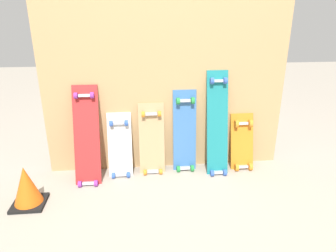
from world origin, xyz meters
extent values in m
plane|color=#A89E8E|center=(0.00, 0.00, 0.00)|extent=(12.00, 12.00, 0.00)
cube|color=tan|center=(0.00, 0.07, 0.91)|extent=(2.11, 0.04, 1.81)
cube|color=#B22626|center=(-0.69, -0.10, 0.36)|extent=(0.21, 0.29, 0.87)
cube|color=#B7B7BF|center=(-0.69, -0.23, 0.02)|extent=(0.10, 0.04, 0.03)
cube|color=#B7B7BF|center=(-0.69, -0.01, 0.72)|extent=(0.10, 0.04, 0.03)
cylinder|color=purple|center=(-0.75, -0.25, 0.03)|extent=(0.03, 0.05, 0.05)
cylinder|color=purple|center=(-0.62, -0.25, 0.03)|extent=(0.03, 0.05, 0.05)
cylinder|color=purple|center=(-0.75, -0.03, 0.72)|extent=(0.03, 0.05, 0.05)
cylinder|color=purple|center=(-0.62, -0.03, 0.72)|extent=(0.03, 0.05, 0.05)
cube|color=silver|center=(-0.42, -0.04, 0.24)|extent=(0.21, 0.17, 0.62)
cube|color=#B7B7BF|center=(-0.42, -0.12, 0.02)|extent=(0.09, 0.04, 0.03)
cube|color=#B7B7BF|center=(-0.42, 0.00, 0.46)|extent=(0.09, 0.04, 0.03)
cylinder|color=#3359B2|center=(-0.49, -0.13, 0.03)|extent=(0.03, 0.05, 0.05)
cylinder|color=#3359B2|center=(-0.36, -0.13, 0.03)|extent=(0.03, 0.05, 0.05)
cylinder|color=#3359B2|center=(-0.49, -0.02, 0.47)|extent=(0.03, 0.05, 0.05)
cylinder|color=#3359B2|center=(-0.36, -0.02, 0.47)|extent=(0.03, 0.05, 0.05)
cube|color=tan|center=(-0.14, -0.02, 0.28)|extent=(0.23, 0.14, 0.70)
cube|color=#B7B7BF|center=(-0.14, -0.09, 0.02)|extent=(0.10, 0.04, 0.03)
cube|color=#B7B7BF|center=(-0.14, 0.00, 0.54)|extent=(0.10, 0.04, 0.03)
cylinder|color=orange|center=(-0.21, -0.11, 0.02)|extent=(0.03, 0.05, 0.05)
cylinder|color=orange|center=(-0.07, -0.11, 0.02)|extent=(0.03, 0.05, 0.05)
cylinder|color=orange|center=(-0.21, -0.01, 0.54)|extent=(0.03, 0.05, 0.05)
cylinder|color=orange|center=(-0.07, -0.01, 0.54)|extent=(0.03, 0.05, 0.05)
cube|color=#386BAD|center=(0.16, 0.00, 0.33)|extent=(0.21, 0.11, 0.80)
cube|color=#B7B7BF|center=(0.16, -0.06, 0.03)|extent=(0.09, 0.04, 0.03)
cube|color=#B7B7BF|center=(0.16, 0.01, 0.65)|extent=(0.09, 0.04, 0.03)
cylinder|color=#268C3F|center=(0.09, -0.08, 0.03)|extent=(0.03, 0.06, 0.06)
cylinder|color=#268C3F|center=(0.22, -0.08, 0.03)|extent=(0.03, 0.06, 0.06)
cylinder|color=#268C3F|center=(0.09, -0.01, 0.65)|extent=(0.03, 0.06, 0.06)
cylinder|color=#268C3F|center=(0.22, -0.01, 0.65)|extent=(0.03, 0.06, 0.06)
cube|color=#197A7F|center=(0.44, -0.06, 0.41)|extent=(0.19, 0.22, 0.97)
cube|color=#B7B7BF|center=(0.44, -0.17, 0.02)|extent=(0.08, 0.04, 0.03)
cube|color=#B7B7BF|center=(0.44, 0.00, 0.81)|extent=(0.08, 0.04, 0.03)
cylinder|color=#3359B2|center=(0.38, -0.19, 0.03)|extent=(0.03, 0.05, 0.05)
cylinder|color=#3359B2|center=(0.50, -0.19, 0.03)|extent=(0.03, 0.05, 0.05)
cylinder|color=#3359B2|center=(0.38, -0.02, 0.82)|extent=(0.03, 0.05, 0.05)
cylinder|color=#3359B2|center=(0.50, -0.02, 0.82)|extent=(0.03, 0.05, 0.05)
cube|color=orange|center=(0.69, -0.03, 0.22)|extent=(0.21, 0.16, 0.57)
cube|color=#B7B7BF|center=(0.69, -0.10, 0.03)|extent=(0.09, 0.04, 0.03)
cube|color=#B7B7BF|center=(0.69, 0.00, 0.42)|extent=(0.09, 0.04, 0.03)
cylinder|color=orange|center=(0.62, -0.12, 0.03)|extent=(0.03, 0.07, 0.07)
cylinder|color=orange|center=(0.76, -0.12, 0.03)|extent=(0.03, 0.07, 0.07)
cylinder|color=orange|center=(0.62, -0.02, 0.42)|extent=(0.03, 0.07, 0.07)
cylinder|color=orange|center=(0.76, -0.02, 0.42)|extent=(0.03, 0.07, 0.07)
cube|color=black|center=(-1.09, -0.46, 0.01)|extent=(0.24, 0.24, 0.02)
cone|color=orange|center=(-1.09, -0.46, 0.17)|extent=(0.20, 0.20, 0.29)
camera|label=1|loc=(-0.26, -2.49, 1.36)|focal=32.35mm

